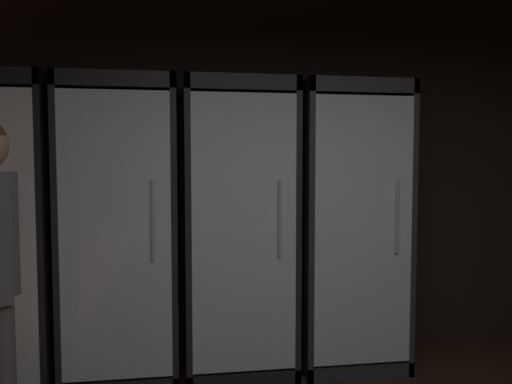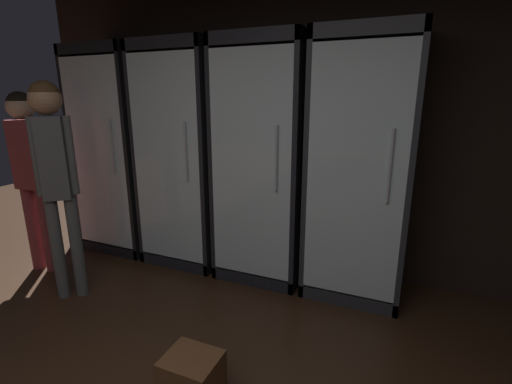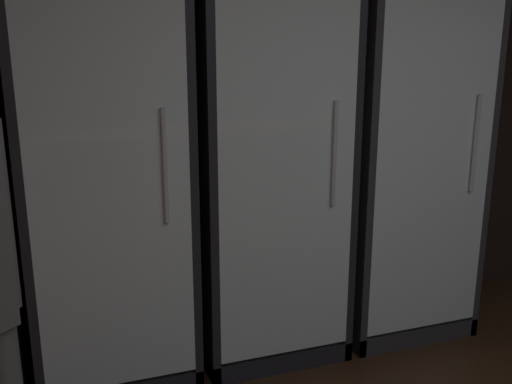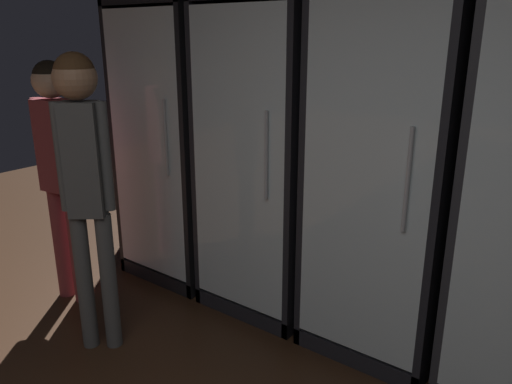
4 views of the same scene
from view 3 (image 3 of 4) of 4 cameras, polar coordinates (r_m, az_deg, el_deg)
wall_back at (r=3.41m, az=5.54°, el=10.38°), size 6.00×0.06×2.80m
cooler_left at (r=2.88m, az=-14.40°, el=1.16°), size 0.76×0.60×2.05m
cooler_center at (r=3.05m, az=0.75°, el=2.30°), size 0.76×0.60×2.05m
cooler_right at (r=3.41m, az=13.56°, el=3.34°), size 0.76×0.60×2.05m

